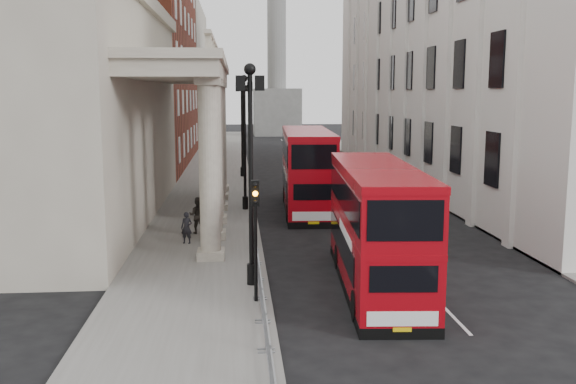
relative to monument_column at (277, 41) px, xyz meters
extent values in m
plane|color=black|center=(-6.00, -92.00, -15.98)|extent=(260.00, 260.00, 0.00)
cube|color=slate|center=(-9.00, -62.00, -15.92)|extent=(6.00, 140.00, 0.12)
cube|color=slate|center=(7.50, -62.00, -15.92)|extent=(3.00, 140.00, 0.12)
cube|color=slate|center=(-6.05, -62.00, -15.91)|extent=(0.20, 140.00, 0.14)
cube|color=gray|center=(-16.50, -74.00, -9.98)|extent=(9.00, 28.00, 12.00)
cube|color=maroon|center=(-16.50, -44.00, -4.98)|extent=(9.00, 32.00, 22.00)
cube|color=gray|center=(-16.50, -12.00, -5.98)|extent=(9.00, 30.00, 20.00)
cube|color=beige|center=(10.00, -60.00, -3.48)|extent=(8.00, 55.00, 25.00)
cube|color=#60605E|center=(0.00, 0.00, -11.98)|extent=(8.00, 8.00, 8.00)
cylinder|color=black|center=(-6.60, -88.00, -15.46)|extent=(0.36, 0.36, 0.80)
cylinder|color=black|center=(-6.60, -88.00, -11.86)|extent=(0.18, 0.18, 8.00)
sphere|color=black|center=(-6.60, -88.00, -7.76)|extent=(0.44, 0.44, 0.44)
cube|color=black|center=(-6.25, -88.00, -8.26)|extent=(0.35, 0.35, 0.55)
cube|color=black|center=(-6.95, -88.00, -8.26)|extent=(0.35, 0.35, 0.55)
cylinder|color=black|center=(-6.60, -72.00, -15.46)|extent=(0.36, 0.36, 0.80)
cylinder|color=black|center=(-6.60, -72.00, -11.86)|extent=(0.18, 0.18, 8.00)
sphere|color=black|center=(-6.60, -72.00, -7.76)|extent=(0.44, 0.44, 0.44)
cube|color=black|center=(-6.25, -72.00, -8.26)|extent=(0.35, 0.35, 0.55)
cube|color=black|center=(-6.95, -72.00, -8.26)|extent=(0.35, 0.35, 0.55)
cylinder|color=black|center=(-6.60, -56.00, -15.46)|extent=(0.36, 0.36, 0.80)
cylinder|color=black|center=(-6.60, -56.00, -11.86)|extent=(0.18, 0.18, 8.00)
sphere|color=black|center=(-6.60, -56.00, -7.76)|extent=(0.44, 0.44, 0.44)
cube|color=black|center=(-6.25, -56.00, -8.26)|extent=(0.35, 0.35, 0.55)
cube|color=black|center=(-6.95, -56.00, -8.26)|extent=(0.35, 0.35, 0.55)
cylinder|color=black|center=(-6.50, -90.00, -14.16)|extent=(0.12, 0.12, 3.40)
cube|color=black|center=(-6.50, -90.00, -12.01)|extent=(0.28, 0.22, 0.90)
sphere|color=black|center=(-6.50, -90.13, -11.71)|extent=(0.18, 0.18, 0.18)
sphere|color=orange|center=(-6.50, -90.13, -12.01)|extent=(0.18, 0.18, 0.18)
sphere|color=black|center=(-6.50, -90.13, -12.31)|extent=(0.18, 0.18, 0.18)
cube|color=gray|center=(-6.35, -95.65, -15.31)|extent=(0.50, 2.30, 1.10)
cube|color=gray|center=(-6.35, -93.30, -15.31)|extent=(0.50, 2.30, 1.10)
cube|color=gray|center=(-6.35, -90.95, -15.31)|extent=(0.50, 2.30, 1.10)
cube|color=gray|center=(-6.35, -88.60, -15.31)|extent=(0.50, 2.30, 1.10)
cube|color=gray|center=(-6.35, -86.25, -15.31)|extent=(0.50, 2.30, 1.10)
cube|color=gray|center=(-6.35, -83.90, -15.31)|extent=(0.50, 2.30, 1.10)
cube|color=gray|center=(-6.35, -81.55, -15.31)|extent=(0.50, 2.30, 1.10)
cube|color=#98070F|center=(-1.86, -88.29, -14.60)|extent=(3.28, 10.93, 2.05)
cube|color=#98070F|center=(-1.86, -88.29, -12.46)|extent=(3.28, 10.93, 1.80)
cube|color=#98070F|center=(-1.86, -88.29, -11.44)|extent=(3.32, 10.97, 0.26)
cube|color=black|center=(-1.86, -88.29, -15.80)|extent=(3.30, 10.93, 0.36)
cube|color=black|center=(-1.86, -88.29, -14.34)|extent=(3.20, 8.88, 1.03)
cube|color=black|center=(-1.86, -88.29, -12.36)|extent=(3.30, 10.32, 1.13)
cube|color=white|center=(-2.22, -93.66, -15.31)|extent=(2.16, 0.20, 0.46)
cube|color=yellow|center=(-2.22, -93.67, -15.65)|extent=(0.57, 0.08, 0.13)
cylinder|color=black|center=(-3.26, -91.95, -15.47)|extent=(0.40, 1.05, 1.03)
cylinder|color=black|center=(-0.95, -92.11, -15.47)|extent=(0.40, 1.05, 1.03)
cylinder|color=black|center=(-2.85, -85.70, -15.47)|extent=(0.40, 1.05, 1.03)
cylinder|color=black|center=(-0.53, -85.86, -15.47)|extent=(0.40, 1.05, 1.03)
cube|color=#A50711|center=(-2.70, -71.93, -14.49)|extent=(3.32, 11.75, 2.22)
cube|color=#A50711|center=(-2.70, -71.93, -12.19)|extent=(3.32, 11.75, 1.94)
cube|color=#A50711|center=(-2.70, -71.93, -11.08)|extent=(3.37, 11.80, 0.28)
cube|color=black|center=(-2.70, -71.93, -15.79)|extent=(3.34, 11.75, 0.39)
cube|color=black|center=(-2.70, -71.93, -14.21)|extent=(3.28, 9.54, 1.11)
cube|color=black|center=(-2.70, -71.93, -12.08)|extent=(3.36, 11.09, 1.22)
cube|color=white|center=(-2.97, -77.73, -15.26)|extent=(2.33, 0.18, 0.50)
cube|color=yellow|center=(-2.97, -77.74, -15.63)|extent=(0.61, 0.07, 0.14)
cylinder|color=black|center=(-4.14, -75.91, -15.43)|extent=(0.41, 1.12, 1.11)
cylinder|color=black|center=(-1.64, -76.03, -15.43)|extent=(0.41, 1.12, 1.11)
cylinder|color=black|center=(-3.82, -69.16, -15.43)|extent=(0.41, 1.12, 1.11)
cylinder|color=black|center=(-1.32, -69.28, -15.43)|extent=(0.41, 1.12, 1.11)
imported|color=black|center=(-9.58, -81.01, -15.09)|extent=(0.64, 0.50, 1.54)
imported|color=black|center=(-9.16, -78.80, -14.91)|extent=(1.04, 0.87, 1.91)
imported|color=black|center=(-8.99, -69.20, -14.91)|extent=(0.97, 0.66, 1.91)
camera|label=1|loc=(-7.14, -111.74, -8.59)|focal=40.00mm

